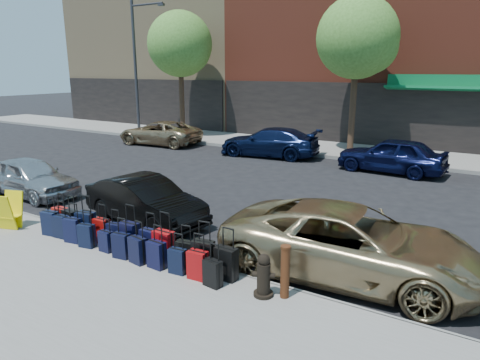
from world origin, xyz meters
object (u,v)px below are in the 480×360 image
Objects in this scene: car_far_1 at (269,142)px; display_rack at (9,211)px; tree_center at (360,40)px; fire_hydrant at (264,277)px; bollard at (285,271)px; tree_left at (182,46)px; car_near_1 at (145,201)px; car_near_0 at (30,177)px; car_far_2 at (391,155)px; streetlight at (137,60)px; suitcase_front_5 at (130,237)px; car_near_2 at (350,243)px; car_far_0 at (160,133)px.

display_rack is at bearing -11.95° from car_far_1.
tree_center is 1.52× the size of car_far_1.
fire_hydrant is 0.40m from bollard.
car_near_1 is at bearing -55.61° from tree_left.
tree_left is 1.93× the size of car_near_0.
tree_left is at bearing 94.54° from display_rack.
display_rack is at bearing -25.24° from car_far_2.
car_near_1 is at bearing -45.71° from streetlight.
suitcase_front_5 is at bearing -46.90° from streetlight.
bollard reaches higher than fire_hydrant.
tree_left is 20.25m from fire_hydrant.
fire_hydrant is 0.82× the size of bollard.
streetlight is 1.54× the size of car_near_2.
bollard is at bearing 7.71° from car_far_2.
car_near_0 is 13.52m from car_far_2.
car_near_1 is (-5.11, 1.89, -0.03)m from bollard.
streetlight is at bearing -107.47° from car_far_1.
car_near_0 is (-2.72, 2.37, 0.03)m from display_rack.
streetlight is 2.10× the size of car_near_1.
car_near_0 is 10.69m from car_far_1.
car_near_0 is at bearing -27.70° from car_far_1.
suitcase_front_5 is at bearing 156.16° from fire_hydrant.
bollard is 11.46m from car_far_2.
car_near_1 is 10.52m from car_far_2.
tree_center is at bearing 102.33° from bollard.
car_near_1 reaches higher than suitcase_front_5.
car_near_2 is at bearing 69.05° from bollard.
car_far_0 is at bearing 138.72° from bollard.
car_near_1 is 12.70m from car_far_0.
car_far_1 reaches higher than display_rack.
car_near_0 is (-9.85, 1.97, 0.12)m from fire_hydrant.
car_near_2 is at bearing -84.42° from car_near_1.
streetlight reaches higher than bollard.
tree_left is at bearing 111.29° from fire_hydrant.
car_near_1 is 0.90× the size of car_far_2.
car_far_1 is at bearing 102.31° from suitcase_front_5.
car_far_0 is at bearing 116.38° from fire_hydrant.
tree_left reaches higher than car_near_2.
car_near_1 is 0.80× the size of car_far_0.
fire_hydrant is at bearing 147.26° from car_near_2.
suitcase_front_5 is 3.82m from bollard.
tree_center is at bearing 55.82° from display_rack.
car_near_1 is at bearing 83.72° from car_near_2.
car_near_1 is (-4.76, 2.04, 0.10)m from fire_hydrant.
tree_center is 16.24m from display_rack.
streetlight is 14.02m from car_near_0.
car_near_2 is at bearing 40.30° from fire_hydrant.
bollard is at bearing -46.45° from tree_left.
suitcase_front_5 reaches higher than bollard.
car_far_1 is (-3.34, -2.50, -4.72)m from tree_center.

